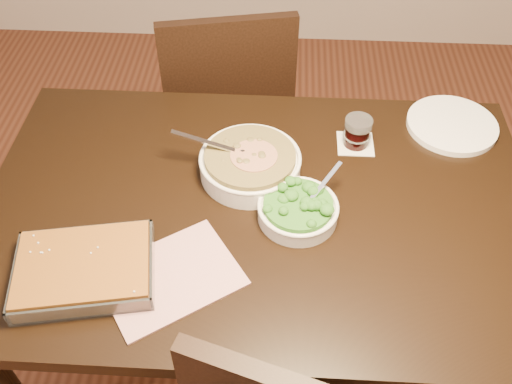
{
  "coord_description": "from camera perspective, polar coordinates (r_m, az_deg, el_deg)",
  "views": [
    {
      "loc": [
        0.05,
        -0.96,
        1.82
      ],
      "look_at": [
        -0.01,
        -0.0,
        0.8
      ],
      "focal_mm": 40.0,
      "sensor_mm": 36.0,
      "label": 1
    }
  ],
  "objects": [
    {
      "name": "dinner_plate",
      "position": [
        1.74,
        19.0,
        6.37
      ],
      "size": [
        0.26,
        0.26,
        0.02
      ],
      "primitive_type": "cylinder",
      "color": "white",
      "rests_on": "table"
    },
    {
      "name": "coaster",
      "position": [
        1.62,
        9.9,
        4.77
      ],
      "size": [
        0.1,
        0.1,
        0.0
      ],
      "primitive_type": "cube",
      "color": "white",
      "rests_on": "table"
    },
    {
      "name": "wine_tumbler",
      "position": [
        1.59,
        10.1,
        5.98
      ],
      "size": [
        0.07,
        0.07,
        0.08
      ],
      "color": "black",
      "rests_on": "coaster"
    },
    {
      "name": "table",
      "position": [
        1.51,
        0.32,
        -3.71
      ],
      "size": [
        1.4,
        0.9,
        0.75
      ],
      "color": "black",
      "rests_on": "ground"
    },
    {
      "name": "baking_dish",
      "position": [
        1.33,
        -16.78,
        -7.45
      ],
      "size": [
        0.34,
        0.27,
        0.05
      ],
      "rotation": [
        0.0,
        0.0,
        0.18
      ],
      "color": "silver",
      "rests_on": "table"
    },
    {
      "name": "ground",
      "position": [
        2.05,
        0.24,
        -15.43
      ],
      "size": [
        4.0,
        4.0,
        0.0
      ],
      "primitive_type": "plane",
      "color": "#482214",
      "rests_on": "ground"
    },
    {
      "name": "chair_far",
      "position": [
        2.11,
        -2.86,
        8.71
      ],
      "size": [
        0.52,
        0.52,
        0.93
      ],
      "rotation": [
        0.0,
        0.0,
        3.35
      ],
      "color": "black",
      "rests_on": "ground"
    },
    {
      "name": "magazine_a",
      "position": [
        1.31,
        -8.53,
        -8.42
      ],
      "size": [
        0.36,
        0.34,
        0.01
      ],
      "primitive_type": "cube",
      "rotation": [
        0.0,
        0.0,
        0.59
      ],
      "color": "#9F2D41",
      "rests_on": "table"
    },
    {
      "name": "broccoli_bowl",
      "position": [
        1.39,
        4.22,
        -1.74
      ],
      "size": [
        0.2,
        0.2,
        0.08
      ],
      "color": "white",
      "rests_on": "table"
    },
    {
      "name": "stew_bowl",
      "position": [
        1.49,
        -0.59,
        2.9
      ],
      "size": [
        0.3,
        0.27,
        0.1
      ],
      "color": "white",
      "rests_on": "table"
    }
  ]
}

